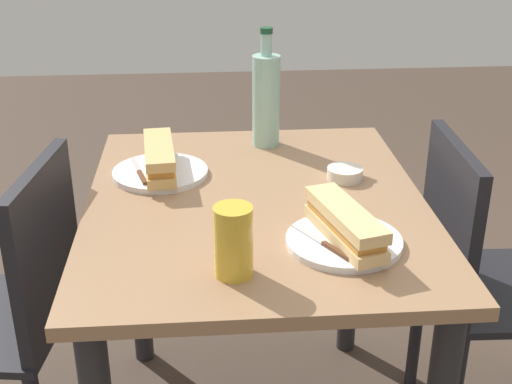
# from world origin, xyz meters

# --- Properties ---
(dining_table) EXTENTS (0.96, 0.79, 0.76)m
(dining_table) POSITION_xyz_m (0.00, 0.00, 0.62)
(dining_table) COLOR #997251
(dining_table) RESTS_ON ground
(chair_far) EXTENTS (0.45, 0.45, 0.86)m
(chair_far) POSITION_xyz_m (-0.01, 0.59, 0.50)
(chair_far) COLOR black
(chair_far) RESTS_ON ground
(chair_near) EXTENTS (0.41, 0.41, 0.86)m
(chair_near) POSITION_xyz_m (0.04, -0.59, 0.50)
(chair_near) COLOR black
(chair_near) RESTS_ON ground
(plate_near) EXTENTS (0.24, 0.24, 0.01)m
(plate_near) POSITION_xyz_m (-0.23, -0.16, 0.76)
(plate_near) COLOR white
(plate_near) RESTS_ON dining_table
(baguette_sandwich_near) EXTENTS (0.26, 0.14, 0.07)m
(baguette_sandwich_near) POSITION_xyz_m (-0.23, -0.16, 0.81)
(baguette_sandwich_near) COLOR #DBB77A
(baguette_sandwich_near) RESTS_ON plate_near
(knife_near) EXTENTS (0.16, 0.10, 0.01)m
(knife_near) POSITION_xyz_m (-0.25, -0.12, 0.78)
(knife_near) COLOR silver
(knife_near) RESTS_ON plate_near
(plate_far) EXTENTS (0.24, 0.24, 0.01)m
(plate_far) POSITION_xyz_m (0.16, 0.23, 0.76)
(plate_far) COLOR white
(plate_far) RESTS_ON dining_table
(baguette_sandwich_far) EXTENTS (0.26, 0.09, 0.07)m
(baguette_sandwich_far) POSITION_xyz_m (0.16, 0.23, 0.81)
(baguette_sandwich_far) COLOR tan
(baguette_sandwich_far) RESTS_ON plate_far
(knife_far) EXTENTS (0.18, 0.06, 0.01)m
(knife_far) POSITION_xyz_m (0.15, 0.28, 0.78)
(knife_far) COLOR silver
(knife_far) RESTS_ON plate_far
(water_bottle) EXTENTS (0.08, 0.08, 0.33)m
(water_bottle) POSITION_xyz_m (0.36, -0.06, 0.89)
(water_bottle) COLOR #99C6B7
(water_bottle) RESTS_ON dining_table
(beer_glass) EXTENTS (0.08, 0.08, 0.14)m
(beer_glass) POSITION_xyz_m (-0.33, 0.07, 0.83)
(beer_glass) COLOR gold
(beer_glass) RESTS_ON dining_table
(olive_bowl) EXTENTS (0.09, 0.09, 0.03)m
(olive_bowl) POSITION_xyz_m (0.10, -0.23, 0.77)
(olive_bowl) COLOR silver
(olive_bowl) RESTS_ON dining_table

